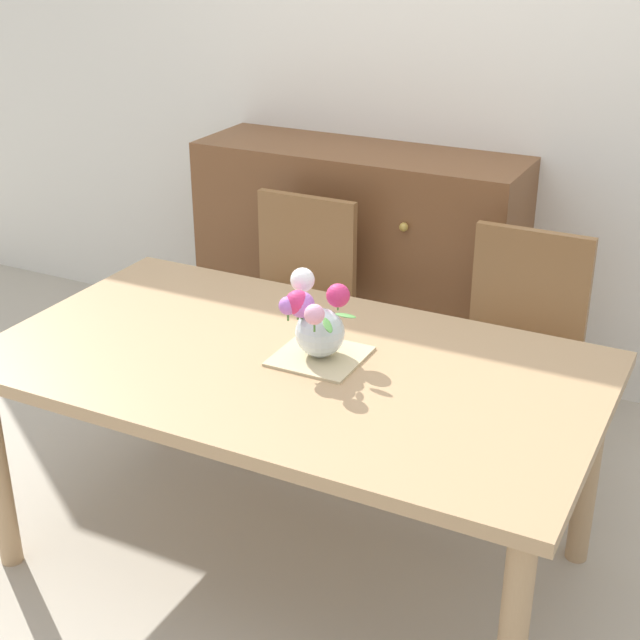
# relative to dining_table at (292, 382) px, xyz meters

# --- Properties ---
(ground_plane) EXTENTS (12.00, 12.00, 0.00)m
(ground_plane) POSITION_rel_dining_table_xyz_m (0.00, 0.00, -0.64)
(ground_plane) COLOR #B7AD99
(back_wall) EXTENTS (7.00, 0.10, 2.80)m
(back_wall) POSITION_rel_dining_table_xyz_m (0.00, 1.60, 0.76)
(back_wall) COLOR silver
(back_wall) RESTS_ON ground_plane
(dining_table) EXTENTS (1.78, 1.00, 0.72)m
(dining_table) POSITION_rel_dining_table_xyz_m (0.00, 0.00, 0.00)
(dining_table) COLOR tan
(dining_table) RESTS_ON ground_plane
(chair_left) EXTENTS (0.42, 0.42, 0.90)m
(chair_left) POSITION_rel_dining_table_xyz_m (-0.45, 0.84, -0.13)
(chair_left) COLOR olive
(chair_left) RESTS_ON ground_plane
(chair_right) EXTENTS (0.42, 0.42, 0.90)m
(chair_right) POSITION_rel_dining_table_xyz_m (0.45, 0.84, -0.13)
(chair_right) COLOR olive
(chair_right) RESTS_ON ground_plane
(dresser) EXTENTS (1.40, 0.47, 1.00)m
(dresser) POSITION_rel_dining_table_xyz_m (-0.40, 1.33, -0.14)
(dresser) COLOR brown
(dresser) RESTS_ON ground_plane
(placemat) EXTENTS (0.25, 0.25, 0.01)m
(placemat) POSITION_rel_dining_table_xyz_m (0.07, 0.05, 0.08)
(placemat) COLOR #CCB789
(placemat) RESTS_ON dining_table
(flower_vase) EXTENTS (0.23, 0.23, 0.25)m
(flower_vase) POSITION_rel_dining_table_xyz_m (0.06, 0.04, 0.20)
(flower_vase) COLOR silver
(flower_vase) RESTS_ON placemat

